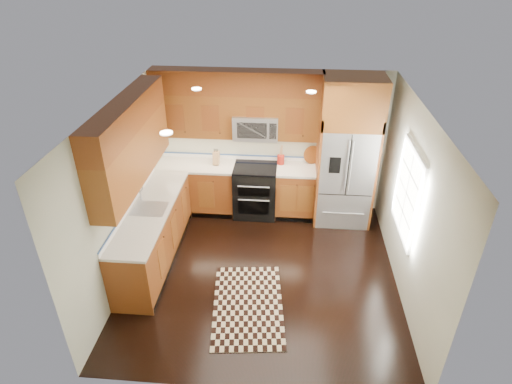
# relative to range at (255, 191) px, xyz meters

# --- Properties ---
(ground) EXTENTS (4.00, 4.00, 0.00)m
(ground) POSITION_rel_range_xyz_m (0.25, -1.67, -0.47)
(ground) COLOR black
(ground) RESTS_ON ground
(wall_back) EXTENTS (4.00, 0.02, 2.60)m
(wall_back) POSITION_rel_range_xyz_m (0.25, 0.33, 0.83)
(wall_back) COLOR beige
(wall_back) RESTS_ON ground
(wall_left) EXTENTS (0.02, 4.00, 2.60)m
(wall_left) POSITION_rel_range_xyz_m (-1.75, -1.67, 0.83)
(wall_left) COLOR beige
(wall_left) RESTS_ON ground
(wall_right) EXTENTS (0.02, 4.00, 2.60)m
(wall_right) POSITION_rel_range_xyz_m (2.25, -1.67, 0.83)
(wall_right) COLOR beige
(wall_right) RESTS_ON ground
(window) EXTENTS (0.04, 1.10, 1.30)m
(window) POSITION_rel_range_xyz_m (2.23, -1.47, 0.93)
(window) COLOR white
(window) RESTS_ON ground
(base_cabinets) EXTENTS (2.85, 3.00, 0.90)m
(base_cabinets) POSITION_rel_range_xyz_m (-0.98, -0.77, -0.02)
(base_cabinets) COLOR brown
(base_cabinets) RESTS_ON ground
(countertop) EXTENTS (2.86, 3.01, 0.04)m
(countertop) POSITION_rel_range_xyz_m (-0.84, -0.65, 0.45)
(countertop) COLOR silver
(countertop) RESTS_ON base_cabinets
(upper_cabinets) EXTENTS (2.85, 3.00, 1.15)m
(upper_cabinets) POSITION_rel_range_xyz_m (-0.90, -0.58, 1.56)
(upper_cabinets) COLOR brown
(upper_cabinets) RESTS_ON ground
(range) EXTENTS (0.76, 0.67, 0.95)m
(range) POSITION_rel_range_xyz_m (0.00, 0.00, 0.00)
(range) COLOR black
(range) RESTS_ON ground
(microwave) EXTENTS (0.76, 0.40, 0.42)m
(microwave) POSITION_rel_range_xyz_m (-0.00, 0.13, 1.19)
(microwave) COLOR #B2B2B7
(microwave) RESTS_ON ground
(refrigerator) EXTENTS (0.98, 0.75, 2.60)m
(refrigerator) POSITION_rel_range_xyz_m (1.55, -0.04, 0.83)
(refrigerator) COLOR #B2B2B7
(refrigerator) RESTS_ON ground
(sink_faucet) EXTENTS (0.54, 0.44, 0.37)m
(sink_faucet) POSITION_rel_range_xyz_m (-1.48, -1.44, 0.52)
(sink_faucet) COLOR #B2B2B7
(sink_faucet) RESTS_ON countertop
(rug) EXTENTS (1.11, 1.68, 0.01)m
(rug) POSITION_rel_range_xyz_m (0.10, -2.37, -0.46)
(rug) COLOR black
(rug) RESTS_ON ground
(knife_block) EXTENTS (0.11, 0.15, 0.29)m
(knife_block) POSITION_rel_range_xyz_m (-0.70, 0.09, 0.59)
(knife_block) COLOR #AD8254
(knife_block) RESTS_ON countertop
(utensil_crock) EXTENTS (0.15, 0.15, 0.36)m
(utensil_crock) POSITION_rel_range_xyz_m (0.44, 0.18, 0.59)
(utensil_crock) COLOR maroon
(utensil_crock) RESTS_ON countertop
(cutting_board) EXTENTS (0.41, 0.41, 0.02)m
(cutting_board) POSITION_rel_range_xyz_m (1.00, 0.27, 0.48)
(cutting_board) COLOR brown
(cutting_board) RESTS_ON countertop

